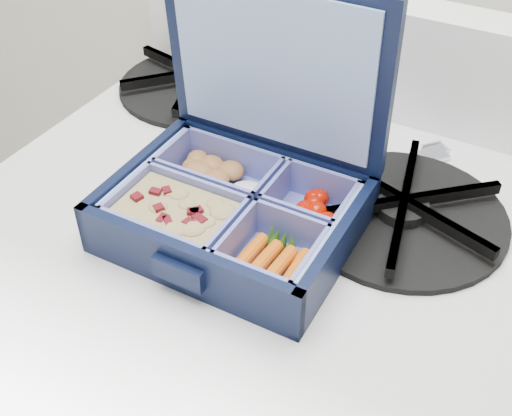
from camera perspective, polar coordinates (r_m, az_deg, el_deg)
The scene contains 4 objects.
bento_box at distance 0.56m, azimuth -2.07°, elevation -0.48°, with size 0.21×0.16×0.05m, color black, non-canonical shape.
burner_grate at distance 0.60m, azimuth 12.93°, elevation 0.16°, with size 0.19×0.19×0.03m, color black.
burner_grate_rear at distance 0.79m, azimuth -5.21°, elevation 11.27°, with size 0.19×0.19×0.02m, color black.
fork at distance 0.64m, azimuth 8.57°, elevation 2.91°, with size 0.03×0.19×0.01m, color #B8B9C4, non-canonical shape.
Camera 1 is at (-0.06, 1.32, 1.19)m, focal length 45.00 mm.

